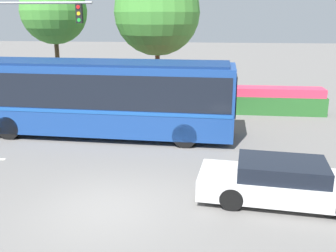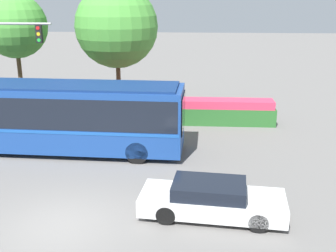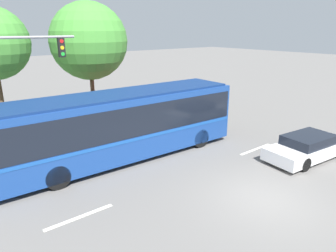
# 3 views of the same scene
# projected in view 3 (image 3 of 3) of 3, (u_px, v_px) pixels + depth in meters

# --- Properties ---
(ground_plane) EXTENTS (140.00, 140.00, 0.00)m
(ground_plane) POSITION_uv_depth(u_px,v_px,m) (266.00, 199.00, 11.35)
(ground_plane) COLOR slate
(city_bus) EXTENTS (12.06, 2.99, 3.24)m
(city_bus) POSITION_uv_depth(u_px,v_px,m) (121.00, 122.00, 14.37)
(city_bus) COLOR navy
(city_bus) RESTS_ON ground
(sedan_foreground) EXTENTS (4.95, 2.26, 1.21)m
(sedan_foreground) POSITION_uv_depth(u_px,v_px,m) (309.00, 147.00, 14.75)
(sedan_foreground) COLOR silver
(sedan_foreground) RESTS_ON ground
(flowering_hedge) EXTENTS (10.73, 1.22, 1.41)m
(flowering_hedge) POSITION_uv_depth(u_px,v_px,m) (157.00, 107.00, 21.70)
(flowering_hedge) COLOR #286028
(flowering_hedge) RESTS_ON ground
(street_tree_centre) EXTENTS (4.92, 4.92, 7.74)m
(street_tree_centre) POSITION_uv_depth(u_px,v_px,m) (89.00, 41.00, 19.50)
(street_tree_centre) COLOR brown
(street_tree_centre) RESTS_ON ground
(lane_stripe_near) EXTENTS (2.40, 0.16, 0.01)m
(lane_stripe_near) POSITION_uv_depth(u_px,v_px,m) (255.00, 149.00, 15.98)
(lane_stripe_near) COLOR silver
(lane_stripe_near) RESTS_ON ground
(lane_stripe_mid) EXTENTS (2.40, 0.16, 0.01)m
(lane_stripe_mid) POSITION_uv_depth(u_px,v_px,m) (80.00, 217.00, 10.24)
(lane_stripe_mid) COLOR silver
(lane_stripe_mid) RESTS_ON ground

